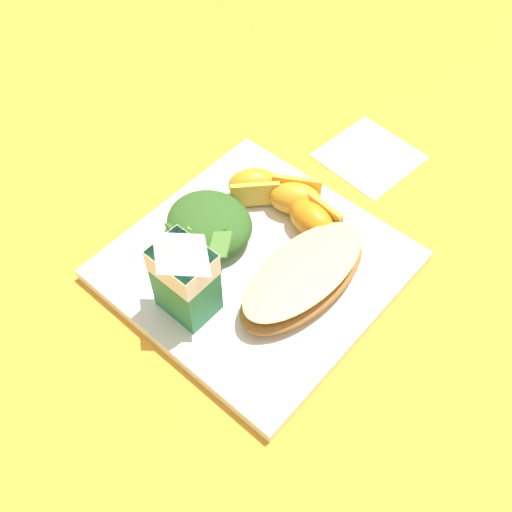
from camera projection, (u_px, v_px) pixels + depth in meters
ground at (256, 270)px, 0.68m from camera, size 3.00×3.00×0.00m
white_plate at (256, 266)px, 0.67m from camera, size 0.28×0.28×0.02m
cheesy_pizza_bread at (303, 277)px, 0.63m from camera, size 0.09×0.17×0.04m
green_salad_pile at (209, 224)px, 0.67m from camera, size 0.11×0.09×0.05m
milk_carton at (184, 273)px, 0.58m from camera, size 0.06×0.05×0.11m
orange_wedge_front at (313, 219)px, 0.67m from camera, size 0.06×0.04×0.04m
orange_wedge_middle at (295, 197)px, 0.69m from camera, size 0.07×0.06×0.04m
orange_wedge_rear at (254, 186)px, 0.71m from camera, size 0.07×0.07×0.04m
paper_napkin at (369, 156)px, 0.78m from camera, size 0.12×0.12×0.00m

